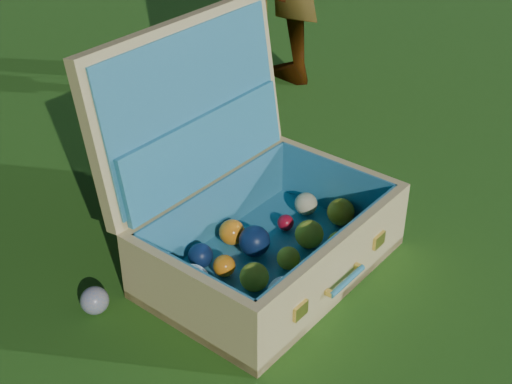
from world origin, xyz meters
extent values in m
plane|color=#215114|center=(0.00, 0.00, 0.00)|extent=(60.00, 60.00, 0.00)
sphere|color=#4371AE|center=(-0.55, 0.05, 0.04)|extent=(0.07, 0.07, 0.07)
cube|color=#D2B971|center=(-0.09, 0.00, 0.01)|extent=(0.76, 0.65, 0.02)
cube|color=#D2B971|center=(-0.01, -0.18, 0.10)|extent=(0.60, 0.28, 0.19)
cube|color=#D2B971|center=(-0.17, 0.19, 0.10)|extent=(0.60, 0.28, 0.19)
cube|color=#D2B971|center=(-0.37, -0.12, 0.10)|extent=(0.18, 0.36, 0.19)
cube|color=#D2B971|center=(0.19, 0.13, 0.10)|extent=(0.18, 0.36, 0.19)
cube|color=teal|center=(-0.09, 0.00, 0.03)|extent=(0.70, 0.59, 0.01)
cube|color=teal|center=(-0.01, -0.17, 0.11)|extent=(0.55, 0.25, 0.17)
cube|color=teal|center=(-0.17, 0.17, 0.11)|extent=(0.55, 0.25, 0.17)
cube|color=teal|center=(-0.36, -0.12, 0.11)|extent=(0.16, 0.35, 0.17)
cube|color=teal|center=(0.18, 0.12, 0.11)|extent=(0.16, 0.35, 0.17)
cube|color=#D2B971|center=(-0.20, 0.25, 0.40)|extent=(0.63, 0.36, 0.43)
cube|color=teal|center=(-0.19, 0.23, 0.41)|extent=(0.57, 0.30, 0.38)
cube|color=teal|center=(-0.18, 0.20, 0.29)|extent=(0.54, 0.28, 0.18)
cube|color=#F2C659|center=(-0.16, -0.27, 0.10)|extent=(0.05, 0.03, 0.04)
cube|color=#F2C659|center=(0.16, -0.13, 0.10)|extent=(0.05, 0.03, 0.04)
cylinder|color=teal|center=(0.01, -0.21, 0.08)|extent=(0.13, 0.07, 0.02)
cube|color=#F2C659|center=(-0.06, -0.23, 0.08)|extent=(0.02, 0.02, 0.01)
cube|color=#F2C659|center=(0.06, -0.18, 0.08)|extent=(0.02, 0.02, 0.01)
sphere|color=orange|center=(-0.26, -0.24, 0.06)|extent=(0.06, 0.06, 0.06)
sphere|color=white|center=(-0.15, -0.18, 0.07)|extent=(0.09, 0.09, 0.09)
sphere|color=gold|center=(-0.04, -0.12, 0.06)|extent=(0.07, 0.07, 0.07)
sphere|color=gold|center=(0.08, -0.06, 0.06)|extent=(0.07, 0.07, 0.07)
sphere|color=#A90D21|center=(0.19, -0.03, 0.06)|extent=(0.05, 0.05, 0.05)
sphere|color=gold|center=(-0.30, -0.15, 0.07)|extent=(0.08, 0.08, 0.08)
sphere|color=gold|center=(-0.18, -0.08, 0.07)|extent=(0.07, 0.07, 0.07)
sphere|color=gold|center=(-0.06, -0.05, 0.06)|extent=(0.06, 0.06, 0.06)
sphere|color=gold|center=(0.03, 0.01, 0.07)|extent=(0.08, 0.08, 0.08)
sphere|color=#B39B17|center=(0.16, 0.06, 0.07)|extent=(0.08, 0.08, 0.08)
sphere|color=white|center=(-0.33, -0.04, 0.08)|extent=(0.09, 0.09, 0.09)
sphere|color=orange|center=(-0.22, 0.00, 0.06)|extent=(0.06, 0.06, 0.06)
sphere|color=#0D1F43|center=(-0.12, 0.05, 0.07)|extent=(0.08, 0.08, 0.08)
sphere|color=#A90D21|center=(0.01, 0.11, 0.05)|extent=(0.05, 0.05, 0.05)
sphere|color=beige|center=(0.10, 0.15, 0.06)|extent=(0.07, 0.07, 0.07)
sphere|color=#B39B17|center=(-0.37, 0.02, 0.07)|extent=(0.08, 0.08, 0.08)
sphere|color=#0D1F43|center=(-0.26, 0.06, 0.06)|extent=(0.07, 0.07, 0.07)
sphere|color=orange|center=(-0.15, 0.12, 0.07)|extent=(0.07, 0.07, 0.07)
camera|label=1|loc=(-0.80, -1.30, 1.19)|focal=50.00mm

